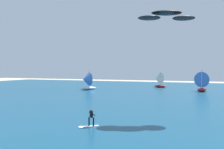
% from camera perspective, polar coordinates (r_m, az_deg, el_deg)
% --- Properties ---
extents(ocean, '(160.00, 90.00, 0.10)m').
position_cam_1_polar(ocean, '(55.79, 13.48, -4.34)').
color(ocean, navy).
rests_on(ocean, ground).
extents(kitesurfer, '(1.81, 1.75, 1.67)m').
position_cam_1_polar(kitesurfer, '(22.77, -5.46, -10.85)').
color(kitesurfer, white).
rests_on(kitesurfer, ocean).
extents(kite, '(6.68, 4.50, 0.97)m').
position_cam_1_polar(kite, '(27.91, 12.94, 13.52)').
color(kite, black).
extents(sailboat_mid_right, '(4.32, 3.86, 4.86)m').
position_cam_1_polar(sailboat_mid_right, '(71.27, 11.10, -1.28)').
color(sailboat_mid_right, maroon).
rests_on(sailboat_mid_right, ocean).
extents(sailboat_mid_left, '(4.19, 4.73, 5.31)m').
position_cam_1_polar(sailboat_mid_left, '(62.15, 20.96, -1.52)').
color(sailboat_mid_left, maroon).
rests_on(sailboat_mid_left, ocean).
extents(sailboat_heeled_over, '(4.33, 4.61, 5.12)m').
position_cam_1_polar(sailboat_heeled_over, '(62.44, -6.10, -1.51)').
color(sailboat_heeled_over, white).
rests_on(sailboat_heeled_over, ocean).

